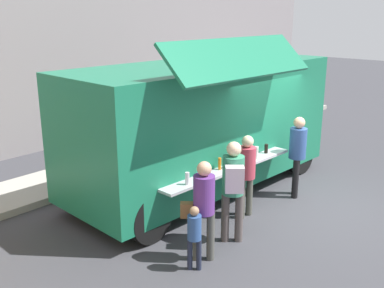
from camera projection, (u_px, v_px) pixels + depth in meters
ground_plane at (307, 206)px, 9.30m from camera, size 60.00×60.00×0.00m
food_truck_main at (204, 122)px, 9.79m from camera, size 6.39×3.19×3.40m
trash_bin at (233, 121)px, 14.60m from camera, size 0.60×0.60×0.86m
customer_front_ordering at (247, 169)px, 8.56m from camera, size 0.34×0.33×1.64m
customer_mid_with_backpack at (233, 183)px, 7.54m from camera, size 0.57×0.54×1.80m
customer_rear_waiting at (203, 203)px, 7.03m from camera, size 0.47×0.49×1.67m
customer_extra_browsing at (297, 150)px, 9.53m from camera, size 0.36×0.36×1.75m
child_near_queue at (194, 232)px, 6.84m from camera, size 0.22×0.22×1.06m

